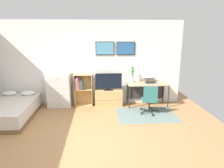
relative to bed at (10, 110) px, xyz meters
name	(u,v)px	position (x,y,z in m)	size (l,w,h in m)	color
ground_plane	(84,140)	(2.15, -1.38, -0.22)	(7.20, 7.20, 0.00)	#A87A4C
wall_back_with_posters	(88,63)	(2.16, 1.05, 1.13)	(6.12, 0.09, 2.70)	white
area_rug	(146,114)	(3.86, -0.07, -0.22)	(1.70, 1.20, 0.01)	slate
bed	(10,110)	(0.00, 0.00, 0.00)	(1.29, 2.00, 0.56)	brown
dresser	(59,90)	(1.24, 0.78, 0.33)	(0.73, 0.46, 1.10)	silver
bookshelf	(82,88)	(1.95, 0.85, 0.37)	(0.57, 0.30, 1.04)	tan
tv_stand	(109,98)	(2.81, 0.79, 0.04)	(0.88, 0.41, 0.52)	tan
television	(109,82)	(2.81, 0.77, 0.57)	(0.84, 0.16, 0.55)	black
desk	(147,87)	(4.06, 0.79, 0.38)	(1.29, 0.56, 0.74)	tan
office_chair	(150,99)	(3.96, -0.01, 0.24)	(0.57, 0.58, 0.86)	#232326
laptop	(150,80)	(4.15, 0.81, 0.59)	(0.45, 0.47, 0.17)	#B7B7BC
computer_mouse	(159,83)	(4.43, 0.69, 0.53)	(0.06, 0.10, 0.03)	silver
bamboo_vase	(133,74)	(3.59, 0.86, 0.78)	(0.11, 0.09, 0.53)	silver
wine_glass	(137,80)	(3.70, 0.66, 0.65)	(0.07, 0.07, 0.18)	silver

